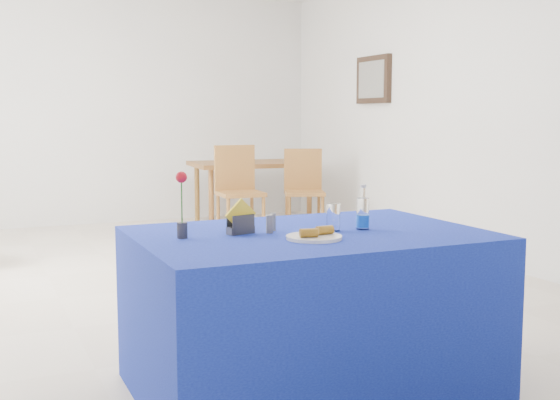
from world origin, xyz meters
The scene contains 16 objects.
floor centered at (0.00, 0.00, 0.00)m, with size 7.00×7.00×0.00m, color beige.
room_shell centered at (0.00, 0.00, 1.75)m, with size 7.00×7.00×7.00m.
picture_frame centered at (2.47, 1.60, 1.70)m, with size 0.06×0.64×0.52m, color black.
picture_art centered at (2.44, 1.60, 1.70)m, with size 0.02×0.52×0.40m, color #998C66.
plate centered at (-0.28, -2.41, 0.77)m, with size 0.25×0.25×0.01m, color white.
drinking_glass centered at (-0.10, -2.24, 0.82)m, with size 0.07×0.07×0.13m, color white.
salt_shaker centered at (-0.36, -2.13, 0.80)m, with size 0.03×0.03×0.09m, color slate.
pepper_shaker centered at (-0.40, -2.18, 0.80)m, with size 0.03×0.03×0.09m, color slate.
blue_table centered at (-0.21, -2.23, 0.38)m, with size 1.60×1.10×0.76m.
water_bottle centered at (0.05, -2.26, 0.83)m, with size 0.06×0.06×0.21m.
napkin_holder centered at (-0.53, -2.14, 0.81)m, with size 0.15×0.08×0.16m.
rose_vase centered at (-0.81, -2.15, 0.91)m, with size 0.05×0.05×0.30m.
oak_table centered at (1.46, 2.69, 0.68)m, with size 1.48×1.01×0.76m.
chair_bg_left centered at (0.94, 1.80, 0.57)m, with size 0.47×0.47×0.99m.
chair_bg_right centered at (1.72, 1.80, 0.54)m, with size 0.54×0.54×0.94m.
banana_pieces centered at (-0.27, -2.41, 0.79)m, with size 0.18×0.09×0.04m.
Camera 1 is at (-1.66, -5.13, 1.30)m, focal length 45.00 mm.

